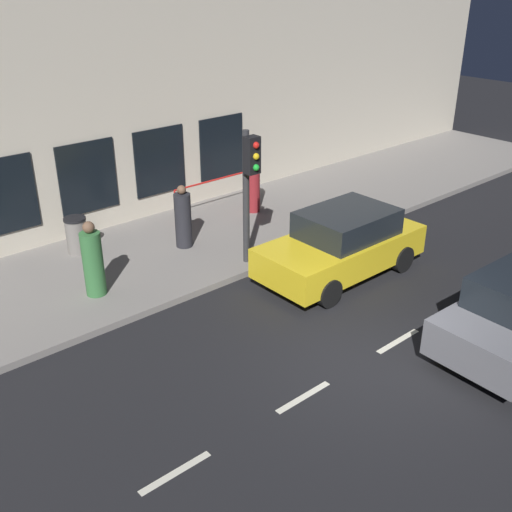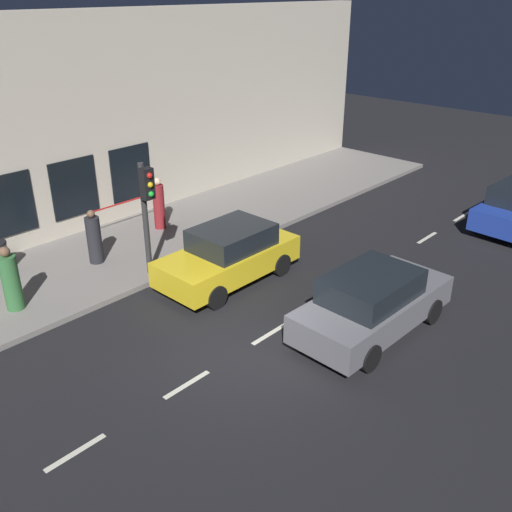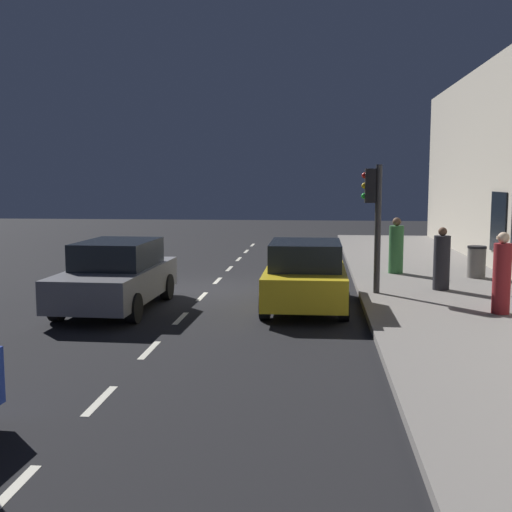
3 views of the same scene
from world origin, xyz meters
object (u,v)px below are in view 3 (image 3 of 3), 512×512
pedestrian_1 (442,261)px  trash_bin (476,262)px  pedestrian_0 (396,248)px  parked_car_1 (305,275)px  pedestrian_2 (502,276)px  parked_car_2 (117,275)px  traffic_light (374,208)px

pedestrian_1 → trash_bin: 2.64m
pedestrian_0 → parked_car_1: bearing=18.9°
pedestrian_2 → trash_bin: 5.19m
trash_bin → pedestrian_1: bearing=-122.7°
parked_car_1 → parked_car_2: same height
pedestrian_0 → trash_bin: (2.23, -0.66, -0.31)m
parked_car_2 → pedestrian_0: size_ratio=2.58×
pedestrian_1 → pedestrian_2: pedestrian_2 is taller
trash_bin → pedestrian_2: bearing=-98.0°
parked_car_2 → pedestrian_2: bearing=178.8°
traffic_light → trash_bin: 4.63m
traffic_light → parked_car_1: 2.65m
parked_car_1 → pedestrian_1: bearing=30.8°
pedestrian_1 → parked_car_1: bearing=-152.6°
parked_car_1 → pedestrian_2: bearing=-11.4°
traffic_light → pedestrian_0: 3.91m
parked_car_1 → pedestrian_1: (3.47, 2.07, 0.10)m
pedestrian_2 → parked_car_1: bearing=74.2°
parked_car_1 → pedestrian_2: 4.25m
parked_car_1 → pedestrian_0: pedestrian_0 is taller
trash_bin → traffic_light: bearing=-138.6°
parked_car_1 → pedestrian_0: (2.66, 4.94, 0.13)m
pedestrian_2 → parked_car_2: bearing=82.9°
pedestrian_2 → trash_bin: pedestrian_2 is taller
parked_car_1 → traffic_light: bearing=40.9°
parked_car_2 → pedestrian_1: pedestrian_1 is taller
parked_car_2 → pedestrian_1: size_ratio=2.69×
parked_car_2 → trash_bin: 10.37m
pedestrian_2 → pedestrian_0: bearing=10.3°
traffic_light → trash_bin: traffic_light is taller
traffic_light → pedestrian_1: traffic_light is taller
trash_bin → parked_car_1: bearing=-138.8°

